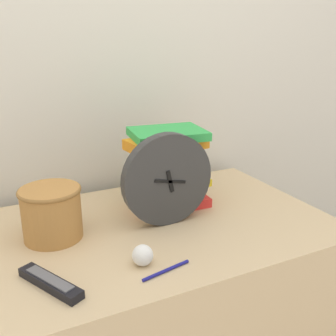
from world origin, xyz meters
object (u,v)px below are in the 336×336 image
Objects in this scene: book_stack at (169,168)px; tv_remote at (50,283)px; desk_clock at (168,180)px; basket at (51,211)px; crumpled_paper_ball at (143,255)px; pen at (166,270)px.

tv_remote is (-0.43, -0.28, -0.12)m from book_stack.
desk_clock is 0.33m from basket.
basket is 0.29m from crumpled_paper_ball.
desk_clock is 1.06× the size of book_stack.
crumpled_paper_ball is at bearing -126.45° from book_stack.
basket is (-0.32, 0.06, -0.06)m from desk_clock.
desk_clock is 0.26m from crumpled_paper_ball.
crumpled_paper_ball reaches higher than pen.
basket reaches higher than pen.
crumpled_paper_ball is at bearing 125.12° from pen.
desk_clock is 0.29m from pen.
tv_remote is 0.26m from pen.
book_stack is at bearing 33.15° from tv_remote.
tv_remote is (-0.37, -0.17, -0.13)m from desk_clock.
crumpled_paper_ball is at bearing -131.13° from desk_clock.
tv_remote is at bearing -155.70° from desk_clock.
basket reaches higher than crumpled_paper_ball.
pen is (0.04, -0.05, -0.02)m from crumpled_paper_ball.
crumpled_paper_ball reaches higher than tv_remote.
pen is at bearing -54.76° from basket.
basket is at bearing -171.70° from book_stack.
desk_clock is 5.26× the size of crumpled_paper_ball.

